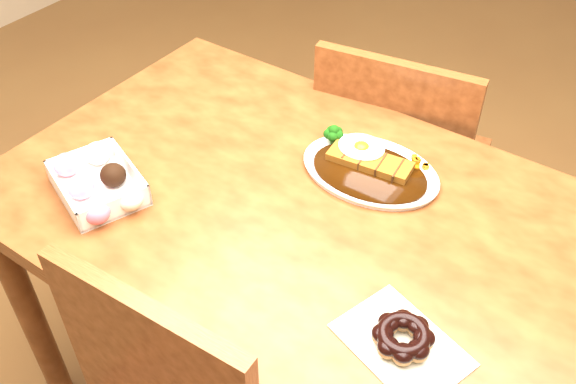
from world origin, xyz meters
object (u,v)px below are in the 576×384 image
Objects in this scene: donut_box at (97,182)px; pon_de_ring at (403,338)px; chair_far at (397,165)px; table at (292,237)px; katsu_curry_plate at (369,166)px.

donut_box is 0.99× the size of pon_de_ring.
pon_de_ring is (0.35, -0.71, 0.29)m from chair_far.
table is at bearing 82.46° from chair_far.
table is 0.41m from donut_box.
table is 5.11× the size of pon_de_ring.
katsu_curry_plate is (0.09, -0.37, 0.29)m from chair_far.
donut_box is at bearing -149.50° from table.
chair_far is at bearing 66.45° from donut_box.
chair_far reaches higher than katsu_curry_plate.
donut_box is at bearing -178.08° from pon_de_ring.
donut_box is (-0.32, -0.73, 0.30)m from chair_far.
chair_far is 3.71× the size of pon_de_ring.
donut_box is (-0.41, -0.37, 0.01)m from katsu_curry_plate.
pon_de_ring is at bearing -27.84° from table.
chair_far reaches higher than donut_box.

